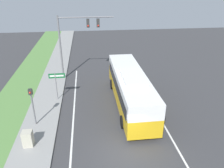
# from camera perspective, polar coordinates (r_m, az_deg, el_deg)

# --- Properties ---
(ground_plane) EXTENTS (80.00, 80.00, 0.00)m
(ground_plane) POSITION_cam_1_polar(r_m,az_deg,el_deg) (15.52, 3.29, -16.69)
(ground_plane) COLOR #38383A
(sidewalk) EXTENTS (2.80, 80.00, 0.12)m
(sidewalk) POSITION_cam_1_polar(r_m,az_deg,el_deg) (15.82, -20.56, -17.37)
(sidewalk) COLOR gray
(sidewalk) RESTS_ON ground_plane
(lane_divider_near) EXTENTS (0.14, 30.00, 0.01)m
(lane_divider_near) POSITION_cam_1_polar(r_m,az_deg,el_deg) (15.41, -10.67, -17.52)
(lane_divider_near) COLOR silver
(lane_divider_near) RESTS_ON ground_plane
(lane_divider_far) EXTENTS (0.14, 30.00, 0.01)m
(lane_divider_far) POSITION_cam_1_polar(r_m,az_deg,el_deg) (16.42, 16.21, -15.06)
(lane_divider_far) COLOR silver
(lane_divider_far) RESTS_ON ground_plane
(bus) EXTENTS (2.69, 11.15, 3.31)m
(bus) POSITION_cam_1_polar(r_m,az_deg,el_deg) (19.60, 4.71, -0.65)
(bus) COLOR gold
(bus) RESTS_ON ground_plane
(signal_gantry) EXTENTS (5.99, 0.41, 7.19)m
(signal_gantry) POSITION_cam_1_polar(r_m,az_deg,el_deg) (24.59, -9.60, 12.47)
(signal_gantry) COLOR slate
(signal_gantry) RESTS_ON ground_plane
(pedestrian_signal) EXTENTS (0.28, 0.34, 3.21)m
(pedestrian_signal) POSITION_cam_1_polar(r_m,az_deg,el_deg) (17.54, -20.15, -4.29)
(pedestrian_signal) COLOR slate
(pedestrian_signal) RESTS_ON ground_plane
(street_sign) EXTENTS (1.49, 0.08, 2.80)m
(street_sign) POSITION_cam_1_polar(r_m,az_deg,el_deg) (20.85, -14.27, 0.83)
(street_sign) COLOR slate
(street_sign) RESTS_ON ground_plane
(utility_cabinet) EXTENTS (0.67, 0.61, 1.13)m
(utility_cabinet) POSITION_cam_1_polar(r_m,az_deg,el_deg) (16.31, -21.14, -13.14)
(utility_cabinet) COLOR #B7B29E
(utility_cabinet) RESTS_ON sidewalk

